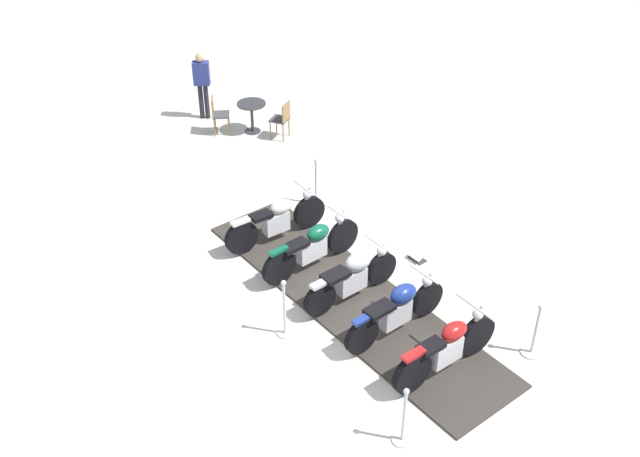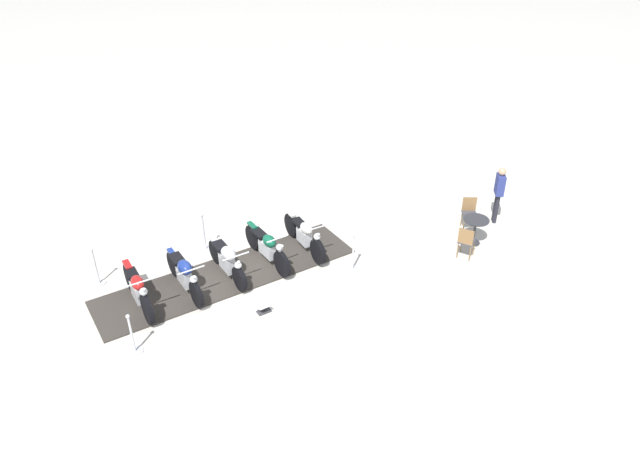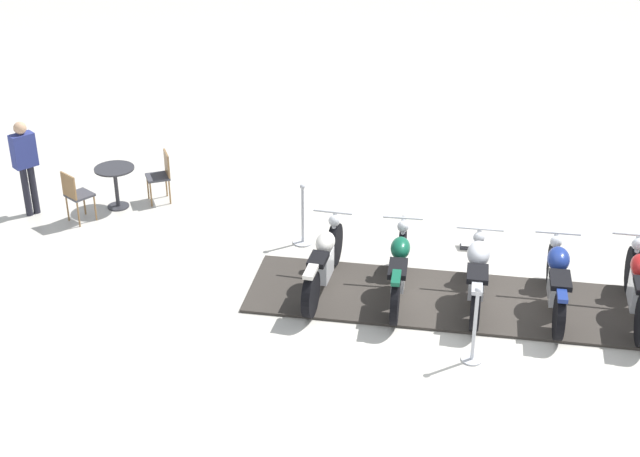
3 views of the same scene
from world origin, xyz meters
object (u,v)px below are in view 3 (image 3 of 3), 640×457
at_px(stanchion_right_rear, 303,225).
at_px(cafe_table, 115,178).
at_px(motorcycle_forest, 399,266).
at_px(cafe_chair_near_table, 76,193).
at_px(bystander_person, 25,160).
at_px(info_placard, 471,244).
at_px(motorcycle_maroon, 639,287).
at_px(motorcycle_navy, 557,279).
at_px(motorcycle_chrome, 477,273).
at_px(stanchion_left_mid, 474,334).
at_px(motorcycle_cream, 324,261).
at_px(cafe_chair_across_table, 161,173).

xyz_separation_m(stanchion_right_rear, cafe_table, (3.53, 0.88, 0.24)).
bearing_deg(motorcycle_forest, cafe_chair_near_table, 73.62).
relative_size(cafe_chair_near_table, bystander_person, 0.54).
xyz_separation_m(motorcycle_forest, info_placard, (-0.16, -2.01, -0.44)).
height_order(cafe_table, cafe_chair_near_table, cafe_chair_near_table).
distance_m(cafe_chair_near_table, bystander_person, 1.07).
relative_size(motorcycle_maroon, motorcycle_forest, 0.98).
height_order(motorcycle_maroon, info_placard, motorcycle_maroon).
xyz_separation_m(motorcycle_navy, cafe_chair_near_table, (7.85, 2.21, 0.02)).
bearing_deg(motorcycle_maroon, bystander_person, 81.92).
xyz_separation_m(motorcycle_chrome, stanchion_left_mid, (-0.66, 1.33, -0.10)).
bearing_deg(motorcycle_chrome, motorcycle_navy, -90.25).
xyz_separation_m(motorcycle_cream, bystander_person, (5.70, 0.96, 0.55)).
relative_size(cafe_chair_across_table, bystander_person, 0.54).
distance_m(motorcycle_chrome, stanchion_right_rear, 3.21).
xyz_separation_m(stanchion_right_rear, bystander_person, (4.53, 1.97, 0.71)).
bearing_deg(bystander_person, motorcycle_navy, 27.35).
xyz_separation_m(motorcycle_maroon, bystander_person, (9.78, 2.98, 0.53)).
height_order(stanchion_right_rear, info_placard, stanchion_right_rear).
relative_size(motorcycle_cream, bystander_person, 1.21).
relative_size(motorcycle_navy, motorcycle_forest, 0.98).
xyz_separation_m(motorcycle_cream, cafe_chair_near_table, (4.79, 0.69, 0.05)).
height_order(motorcycle_chrome, info_placard, motorcycle_chrome).
bearing_deg(motorcycle_navy, motorcycle_chrome, 89.49).
xyz_separation_m(motorcycle_cream, info_placard, (-1.18, -2.51, -0.42)).
bearing_deg(stanchion_right_rear, motorcycle_forest, 166.95).
xyz_separation_m(motorcycle_cream, cafe_table, (4.69, -0.13, 0.08)).
bearing_deg(stanchion_right_rear, cafe_chair_near_table, 25.07).
height_order(cafe_table, bystander_person, bystander_person).
distance_m(motorcycle_chrome, stanchion_left_mid, 1.49).
distance_m(motorcycle_chrome, cafe_table, 6.79).
height_order(motorcycle_forest, cafe_table, motorcycle_forest).
relative_size(motorcycle_maroon, cafe_chair_near_table, 2.11).
xyz_separation_m(motorcycle_maroon, stanchion_left_mid, (1.39, 2.34, -0.10)).
bearing_deg(bystander_person, motorcycle_forest, 23.84).
bearing_deg(bystander_person, stanchion_right_rear, 35.04).
xyz_separation_m(stanchion_right_rear, cafe_chair_across_table, (3.05, 0.21, 0.21)).
height_order(motorcycle_navy, stanchion_right_rear, stanchion_right_rear).
relative_size(motorcycle_maroon, info_placard, 5.10).
relative_size(motorcycle_navy, cafe_table, 2.56).
relative_size(stanchion_left_mid, info_placard, 2.94).
distance_m(cafe_chair_across_table, bystander_person, 2.35).
bearing_deg(stanchion_left_mid, bystander_person, 4.40).
height_order(motorcycle_chrome, cafe_chair_across_table, motorcycle_chrome).
bearing_deg(motorcycle_cream, motorcycle_maroon, -86.39).
xyz_separation_m(motorcycle_forest, stanchion_right_rear, (2.18, -0.51, -0.18)).
bearing_deg(motorcycle_cream, cafe_table, 65.72).
xyz_separation_m(cafe_chair_across_table, bystander_person, (1.48, 1.76, 0.50)).
relative_size(stanchion_right_rear, stanchion_left_mid, 0.94).
bearing_deg(bystander_person, cafe_chair_across_table, 61.56).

